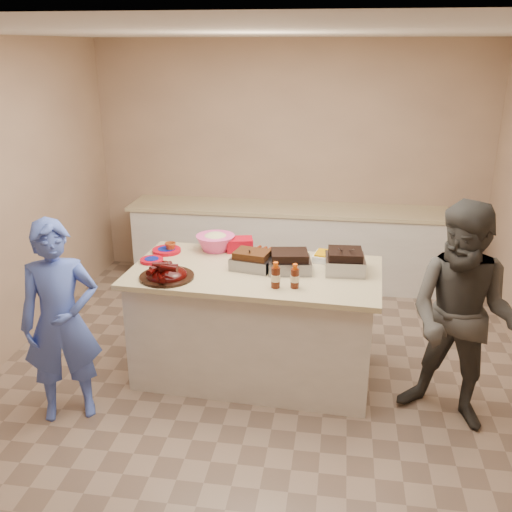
# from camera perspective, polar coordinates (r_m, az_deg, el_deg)

# --- Properties ---
(room) EXTENTS (4.50, 5.00, 2.70)m
(room) POSITION_cam_1_polar(r_m,az_deg,el_deg) (4.83, 0.28, -12.49)
(room) COLOR tan
(room) RESTS_ON ground
(back_counter) EXTENTS (3.60, 0.64, 0.90)m
(back_counter) POSITION_cam_1_polar(r_m,az_deg,el_deg) (6.61, 3.04, 1.16)
(back_counter) COLOR silver
(back_counter) RESTS_ON ground
(island) EXTENTS (2.03, 1.15, 0.94)m
(island) POSITION_cam_1_polar(r_m,az_deg,el_deg) (4.96, -0.09, -11.52)
(island) COLOR silver
(island) RESTS_ON ground
(rib_platter) EXTENTS (0.51, 0.51, 0.17)m
(rib_platter) POSITION_cam_1_polar(r_m,az_deg,el_deg) (4.44, -8.90, -2.17)
(rib_platter) COLOR #3B0403
(rib_platter) RESTS_ON island
(pulled_pork_tray) EXTENTS (0.36, 0.30, 0.10)m
(pulled_pork_tray) POSITION_cam_1_polar(r_m,az_deg,el_deg) (4.56, -0.39, -1.25)
(pulled_pork_tray) COLOR #47230F
(pulled_pork_tray) RESTS_ON island
(brisket_tray) EXTENTS (0.37, 0.33, 0.10)m
(brisket_tray) POSITION_cam_1_polar(r_m,az_deg,el_deg) (4.53, 3.34, -1.47)
(brisket_tray) COLOR black
(brisket_tray) RESTS_ON island
(roasting_pan) EXTENTS (0.32, 0.32, 0.12)m
(roasting_pan) POSITION_cam_1_polar(r_m,az_deg,el_deg) (4.56, 8.82, -1.55)
(roasting_pan) COLOR gray
(roasting_pan) RESTS_ON island
(coleslaw_bowl) EXTENTS (0.35, 0.35, 0.23)m
(coleslaw_bowl) POSITION_cam_1_polar(r_m,az_deg,el_deg) (4.98, -4.05, 0.59)
(coleslaw_bowl) COLOR #E94791
(coleslaw_bowl) RESTS_ON island
(sausage_plate) EXTENTS (0.41, 0.41, 0.05)m
(sausage_plate) POSITION_cam_1_polar(r_m,az_deg,el_deg) (4.72, 0.88, -0.49)
(sausage_plate) COLOR silver
(sausage_plate) RESTS_ON island
(mac_cheese_dish) EXTENTS (0.31, 0.25, 0.07)m
(mac_cheese_dish) POSITION_cam_1_polar(r_m,az_deg,el_deg) (4.76, 7.50, -0.50)
(mac_cheese_dish) COLOR #D09500
(mac_cheese_dish) RESTS_ON island
(bbq_bottle_a) EXTENTS (0.07, 0.07, 0.20)m
(bbq_bottle_a) POSITION_cam_1_polar(r_m,az_deg,el_deg) (4.22, 1.95, -3.15)
(bbq_bottle_a) COLOR #45180B
(bbq_bottle_a) RESTS_ON island
(bbq_bottle_b) EXTENTS (0.07, 0.07, 0.19)m
(bbq_bottle_b) POSITION_cam_1_polar(r_m,az_deg,el_deg) (4.22, 3.88, -3.17)
(bbq_bottle_b) COLOR #45180B
(bbq_bottle_b) RESTS_ON island
(mustard_bottle) EXTENTS (0.04, 0.04, 0.12)m
(mustard_bottle) POSITION_cam_1_polar(r_m,az_deg,el_deg) (4.59, -1.19, -1.15)
(mustard_bottle) COLOR gold
(mustard_bottle) RESTS_ON island
(sauce_bowl) EXTENTS (0.13, 0.05, 0.13)m
(sauce_bowl) POSITION_cam_1_polar(r_m,az_deg,el_deg) (4.83, -0.94, 0.00)
(sauce_bowl) COLOR silver
(sauce_bowl) RESTS_ON island
(plate_stack_large) EXTENTS (0.26, 0.26, 0.03)m
(plate_stack_large) POSITION_cam_1_polar(r_m,az_deg,el_deg) (4.98, -8.91, 0.39)
(plate_stack_large) COLOR #A80516
(plate_stack_large) RESTS_ON island
(plate_stack_small) EXTENTS (0.20, 0.20, 0.03)m
(plate_stack_small) POSITION_cam_1_polar(r_m,az_deg,el_deg) (4.78, -10.38, -0.57)
(plate_stack_small) COLOR #A80516
(plate_stack_small) RESTS_ON island
(plastic_cup) EXTENTS (0.10, 0.09, 0.10)m
(plastic_cup) POSITION_cam_1_polar(r_m,az_deg,el_deg) (4.97, -8.52, 0.36)
(plastic_cup) COLOR #9E3F15
(plastic_cup) RESTS_ON island
(basket_stack) EXTENTS (0.26, 0.21, 0.11)m
(basket_stack) POSITION_cam_1_polar(r_m,az_deg,el_deg) (4.96, -1.64, 0.55)
(basket_stack) COLOR #A80516
(basket_stack) RESTS_ON island
(guest_blue) EXTENTS (1.11, 1.62, 0.36)m
(guest_blue) POSITION_cam_1_polar(r_m,az_deg,el_deg) (4.70, -17.84, -14.60)
(guest_blue) COLOR #4864CE
(guest_blue) RESTS_ON ground
(guest_gray) EXTENTS (1.45, 1.85, 0.63)m
(guest_gray) POSITION_cam_1_polar(r_m,az_deg,el_deg) (4.65, 18.72, -15.13)
(guest_gray) COLOR #43423D
(guest_gray) RESTS_ON ground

